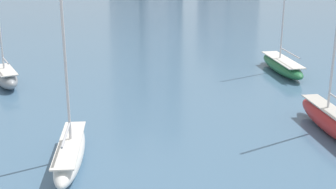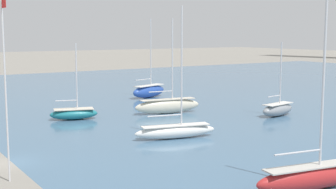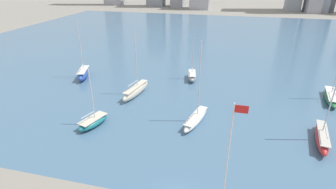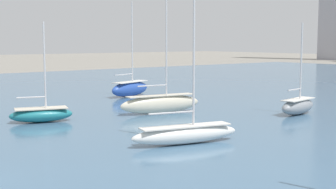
# 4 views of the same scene
# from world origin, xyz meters

# --- Properties ---
(ground_plane) EXTENTS (500.00, 500.00, 0.00)m
(ground_plane) POSITION_xyz_m (0.00, 0.00, 0.00)
(ground_plane) COLOR gray
(flag_pole) EXTENTS (1.24, 0.14, 13.97)m
(flag_pole) POSITION_xyz_m (5.26, -1.56, 7.49)
(flag_pole) COLOR silver
(flag_pole) RESTS_ON ground_plane
(sailboat_white) EXTENTS (3.91, 9.28, 14.18)m
(sailboat_white) POSITION_xyz_m (-0.12, 17.43, 0.88)
(sailboat_white) COLOR white
(sailboat_white) RESTS_ON harbor_water
(sailboat_red) EXTENTS (3.31, 9.62, 14.33)m
(sailboat_red) POSITION_xyz_m (19.17, 16.34, 1.03)
(sailboat_red) COLOR #B72828
(sailboat_red) RESTS_ON harbor_water
(sailboat_cream) EXTENTS (3.41, 9.92, 13.34)m
(sailboat_cream) POSITION_xyz_m (-13.85, 25.33, 1.14)
(sailboat_cream) COLOR beige
(sailboat_cream) RESTS_ON harbor_water
(sailboat_blue) EXTENTS (4.44, 8.08, 13.83)m
(sailboat_blue) POSITION_xyz_m (-29.54, 31.55, 1.20)
(sailboat_blue) COLOR #284CA8
(sailboat_blue) RESTS_ON harbor_water
(sailboat_gray) EXTENTS (2.99, 6.52, 10.12)m
(sailboat_gray) POSITION_xyz_m (-3.90, 36.92, 0.96)
(sailboat_gray) COLOR gray
(sailboat_gray) RESTS_ON harbor_water
(sailboat_teal) EXTENTS (4.09, 6.65, 10.02)m
(sailboat_teal) POSITION_xyz_m (-16.70, 12.42, 0.82)
(sailboat_teal) COLOR #1E757F
(sailboat_teal) RESTS_ON harbor_water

